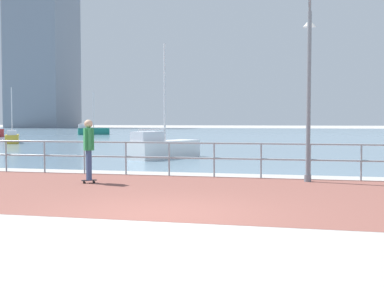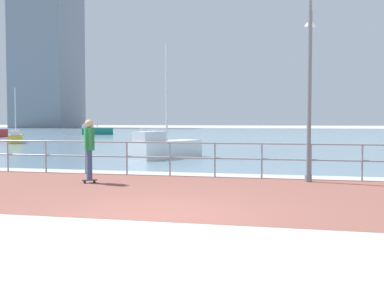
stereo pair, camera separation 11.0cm
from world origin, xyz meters
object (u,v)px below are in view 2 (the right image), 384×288
object	(u,v)px
skateboarder	(89,145)
sailboat_teal	(165,147)
sailboat_navy	(96,131)
sailboat_yellow	(16,138)
lamppost	(310,77)

from	to	relation	value
skateboarder	sailboat_teal	distance (m)	8.62
sailboat_navy	sailboat_yellow	world-z (taller)	sailboat_navy
sailboat_teal	sailboat_navy	distance (m)	36.85
skateboarder	sailboat_yellow	xyz separation A→B (m)	(-15.17, 19.79, -0.64)
skateboarder	sailboat_yellow	bearing A→B (deg)	127.46
lamppost	sailboat_teal	xyz separation A→B (m)	(-6.15, 6.84, -2.42)
sailboat_navy	sailboat_yellow	bearing A→B (deg)	-81.77
lamppost	skateboarder	xyz separation A→B (m)	(-5.78, -1.75, -1.87)
lamppost	sailboat_teal	bearing A→B (deg)	131.97
lamppost	skateboarder	size ratio (longest dim) A/B	3.06
skateboarder	sailboat_navy	size ratio (longest dim) A/B	0.34
sailboat_navy	sailboat_yellow	size ratio (longest dim) A/B	1.23
skateboarder	sailboat_navy	distance (m)	44.72
lamppost	sailboat_navy	world-z (taller)	lamppost
sailboat_navy	lamppost	bearing A→B (deg)	-58.46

